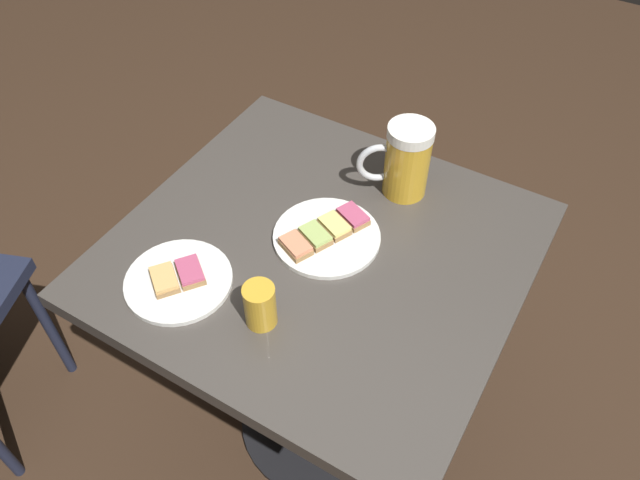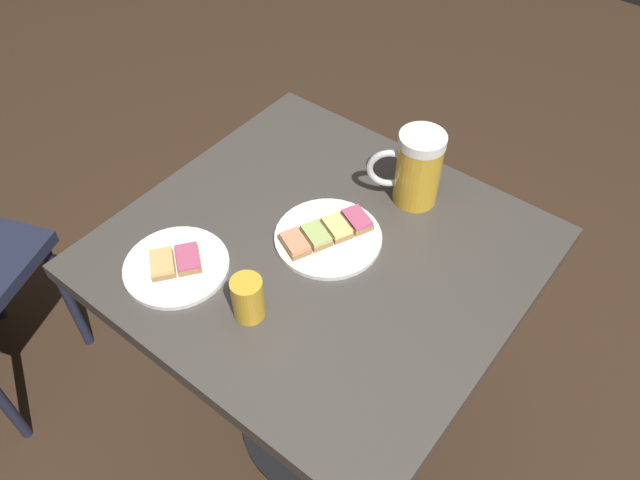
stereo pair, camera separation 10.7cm
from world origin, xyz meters
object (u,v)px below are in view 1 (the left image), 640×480
plate_near (325,234)px  plate_far (178,280)px  beer_mug (405,160)px  beer_glass_small (258,304)px

plate_near → plate_far: size_ratio=1.06×
beer_mug → beer_glass_small: size_ratio=1.87×
plate_far → beer_mug: bearing=-29.3°
plate_far → beer_glass_small: beer_glass_small is taller
beer_mug → beer_glass_small: 0.44m
plate_near → plate_far: (-0.24, 0.18, -0.00)m
plate_near → plate_far: same height
plate_near → beer_glass_small: beer_glass_small is taller
plate_far → beer_mug: (0.44, -0.25, 0.07)m
beer_glass_small → plate_near: bearing=0.1°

